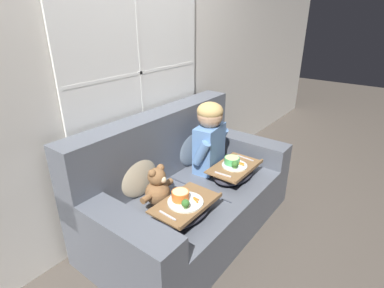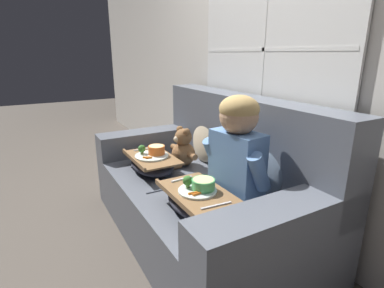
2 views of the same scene
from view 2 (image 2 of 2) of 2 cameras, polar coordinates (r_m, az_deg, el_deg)
name	(u,v)px [view 2 (image 2 of 2)]	position (r m, az deg, el deg)	size (l,w,h in m)	color
ground_plane	(197,233)	(2.25, 0.89, -16.67)	(14.00, 14.00, 0.00)	#4C443D
wall_back_with_window	(269,45)	(2.21, 14.52, 17.85)	(8.00, 0.08, 2.60)	beige
couch	(207,189)	(2.12, 2.86, -8.51)	(1.77, 0.95, 0.96)	#565B66
throw_pillow_behind_child	(264,163)	(1.89, 13.63, -3.59)	(0.41, 0.20, 0.42)	slate
throw_pillow_behind_teddy	(207,138)	(2.39, 2.87, 1.20)	(0.39, 0.19, 0.40)	#C1B293
child_figure	(237,145)	(1.71, 8.65, -0.17)	(0.46, 0.24, 0.63)	#5B84BC
teddy_bear	(183,149)	(2.31, -1.75, -1.02)	(0.33, 0.23, 0.31)	brown
lap_tray_child	(197,199)	(1.68, 1.05, -10.49)	(0.47, 0.30, 0.19)	#2D2D38
lap_tray_teddy	(152,162)	(2.23, -7.62, -3.49)	(0.47, 0.29, 0.19)	#2D2D38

